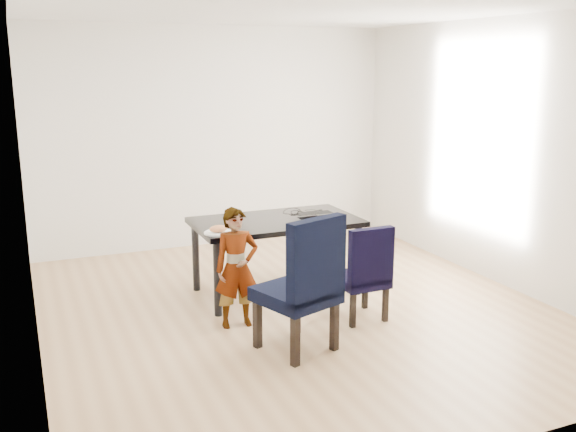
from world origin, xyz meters
name	(u,v)px	position (x,y,z in m)	size (l,w,h in m)	color
floor	(296,309)	(0.00, 0.00, -0.01)	(4.50, 5.00, 0.01)	tan
ceiling	(297,6)	(0.00, 0.00, 2.71)	(4.50, 5.00, 0.01)	white
wall_back	(215,138)	(0.00, 2.50, 1.35)	(4.50, 0.01, 2.70)	white
wall_front	(485,231)	(0.00, -2.50, 1.35)	(4.50, 0.01, 2.70)	silver
wall_left	(24,184)	(-2.25, 0.00, 1.35)	(0.01, 5.00, 2.70)	white
wall_right	(498,153)	(2.25, 0.00, 1.35)	(0.01, 5.00, 2.70)	silver
dining_table	(276,256)	(0.00, 0.50, 0.38)	(1.60, 0.90, 0.75)	black
chair_left	(296,283)	(-0.35, -0.79, 0.56)	(0.54, 0.56, 1.12)	black
chair_right	(360,271)	(0.44, -0.41, 0.44)	(0.42, 0.44, 0.87)	black
child	(237,268)	(-0.63, -0.15, 0.53)	(0.38, 0.25, 1.05)	orange
plate	(219,233)	(-0.68, 0.20, 0.76)	(0.26, 0.26, 0.01)	white
sandwich	(218,229)	(-0.68, 0.19, 0.80)	(0.17, 0.08, 0.07)	#CC7D49
laptop	(313,213)	(0.44, 0.57, 0.76)	(0.34, 0.22, 0.03)	black
cable_tangle	(298,213)	(0.30, 0.65, 0.75)	(0.15, 0.15, 0.01)	black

